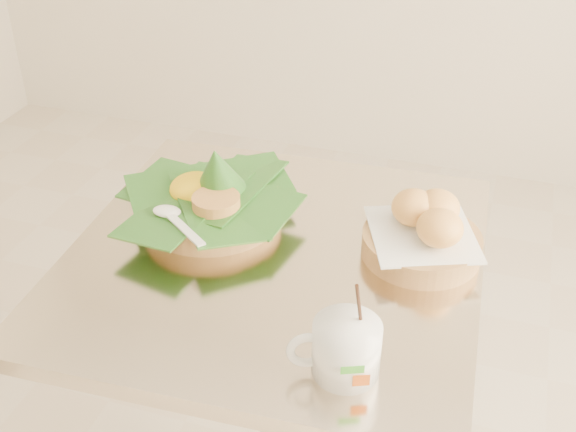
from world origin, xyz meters
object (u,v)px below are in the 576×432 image
(cafe_table, at_px, (276,348))
(rice_basket, at_px, (211,197))
(bread_basket, at_px, (425,233))
(coffee_mug, at_px, (344,348))

(cafe_table, distance_m, rice_basket, 0.31)
(cafe_table, bearing_deg, bread_basket, 18.45)
(cafe_table, distance_m, bread_basket, 0.37)
(rice_basket, xyz_separation_m, coffee_mug, (0.33, -0.31, 0.00))
(rice_basket, bearing_deg, cafe_table, -26.25)
(cafe_table, relative_size, rice_basket, 2.32)
(rice_basket, bearing_deg, bread_basket, 1.20)
(rice_basket, relative_size, coffee_mug, 1.96)
(rice_basket, bearing_deg, coffee_mug, -42.86)
(bread_basket, distance_m, coffee_mug, 0.32)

